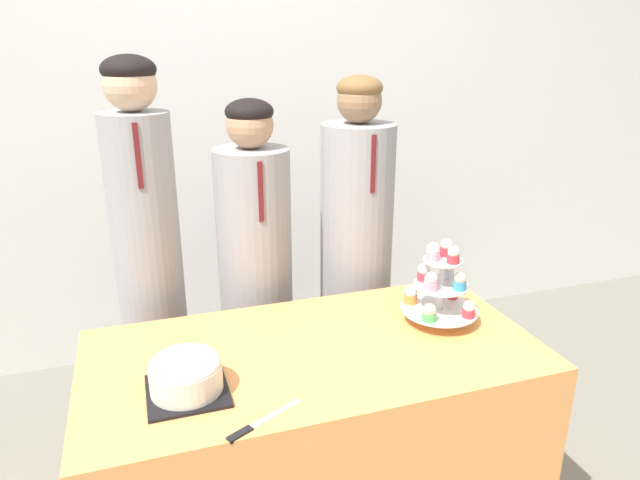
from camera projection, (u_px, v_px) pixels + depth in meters
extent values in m
cube|color=silver|center=(226.00, 98.00, 2.86)|extent=(9.00, 0.06, 2.70)
cube|color=#EF9951|center=(314.00, 442.00, 1.91)|extent=(1.41, 0.71, 0.71)
cube|color=black|center=(187.00, 391.00, 1.56)|extent=(0.22, 0.22, 0.01)
cylinder|color=silver|center=(186.00, 377.00, 1.55)|extent=(0.20, 0.20, 0.08)
ellipsoid|color=silver|center=(185.00, 364.00, 1.54)|extent=(0.19, 0.19, 0.07)
cube|color=silver|center=(276.00, 413.00, 1.48)|extent=(0.15, 0.09, 0.00)
cube|color=black|center=(240.00, 434.00, 1.40)|extent=(0.07, 0.05, 0.01)
cylinder|color=silver|center=(441.00, 291.00, 1.93)|extent=(0.02, 0.02, 0.23)
cylinder|color=silver|center=(439.00, 309.00, 1.95)|extent=(0.26, 0.26, 0.01)
cylinder|color=silver|center=(441.00, 285.00, 1.92)|extent=(0.19, 0.19, 0.01)
cylinder|color=silver|center=(443.00, 260.00, 1.89)|extent=(0.13, 0.13, 0.01)
cylinder|color=#4CB766|center=(429.00, 317.00, 1.86)|extent=(0.05, 0.05, 0.02)
sphere|color=beige|center=(430.00, 310.00, 1.85)|extent=(0.04, 0.04, 0.04)
cylinder|color=#E5333D|center=(468.00, 313.00, 1.89)|extent=(0.04, 0.04, 0.03)
sphere|color=white|center=(469.00, 306.00, 1.88)|extent=(0.04, 0.04, 0.04)
cylinder|color=#E5333D|center=(453.00, 294.00, 2.02)|extent=(0.04, 0.04, 0.03)
sphere|color=beige|center=(453.00, 288.00, 2.02)|extent=(0.04, 0.04, 0.04)
cylinder|color=orange|center=(411.00, 299.00, 1.99)|extent=(0.05, 0.05, 0.03)
sphere|color=silver|center=(411.00, 292.00, 1.98)|extent=(0.04, 0.04, 0.04)
cylinder|color=#3893DB|center=(460.00, 286.00, 1.88)|extent=(0.04, 0.04, 0.03)
sphere|color=beige|center=(460.00, 278.00, 1.87)|extent=(0.04, 0.04, 0.04)
cylinder|color=white|center=(448.00, 274.00, 1.97)|extent=(0.04, 0.04, 0.03)
sphere|color=white|center=(449.00, 267.00, 1.96)|extent=(0.04, 0.04, 0.04)
cylinder|color=#E5333D|center=(424.00, 276.00, 1.95)|extent=(0.04, 0.04, 0.03)
sphere|color=white|center=(424.00, 269.00, 1.94)|extent=(0.04, 0.04, 0.04)
cylinder|color=pink|center=(431.00, 286.00, 1.87)|extent=(0.05, 0.05, 0.03)
sphere|color=silver|center=(431.00, 278.00, 1.86)|extent=(0.04, 0.04, 0.04)
cylinder|color=#E5333D|center=(446.00, 252.00, 1.92)|extent=(0.04, 0.04, 0.03)
sphere|color=white|center=(446.00, 244.00, 1.91)|extent=(0.04, 0.04, 0.04)
cylinder|color=pink|center=(433.00, 256.00, 1.88)|extent=(0.04, 0.04, 0.03)
sphere|color=white|center=(433.00, 249.00, 1.87)|extent=(0.04, 0.04, 0.04)
cylinder|color=#E5333D|center=(453.00, 259.00, 1.86)|extent=(0.04, 0.04, 0.03)
sphere|color=white|center=(454.00, 252.00, 1.85)|extent=(0.04, 0.04, 0.04)
cylinder|color=#939399|center=(153.00, 296.00, 2.19)|extent=(0.25, 0.25, 1.39)
sphere|color=#D6AD89|center=(130.00, 85.00, 1.92)|extent=(0.18, 0.18, 0.18)
ellipsoid|color=black|center=(128.00, 69.00, 1.91)|extent=(0.19, 0.19, 0.10)
cube|color=maroon|center=(138.00, 156.00, 1.89)|extent=(0.02, 0.01, 0.22)
cylinder|color=#939399|center=(257.00, 300.00, 2.33)|extent=(0.29, 0.29, 1.24)
sphere|color=tan|center=(250.00, 125.00, 2.10)|extent=(0.18, 0.18, 0.18)
ellipsoid|color=black|center=(249.00, 112.00, 2.08)|extent=(0.18, 0.18, 0.10)
cube|color=maroon|center=(261.00, 192.00, 2.04)|extent=(0.02, 0.01, 0.22)
cylinder|color=#939399|center=(355.00, 278.00, 2.45)|extent=(0.30, 0.30, 1.31)
sphere|color=#8E6B4C|center=(359.00, 101.00, 2.20)|extent=(0.18, 0.18, 0.18)
ellipsoid|color=brown|center=(360.00, 88.00, 2.18)|extent=(0.18, 0.18, 0.10)
cube|color=maroon|center=(373.00, 164.00, 2.14)|extent=(0.02, 0.01, 0.22)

